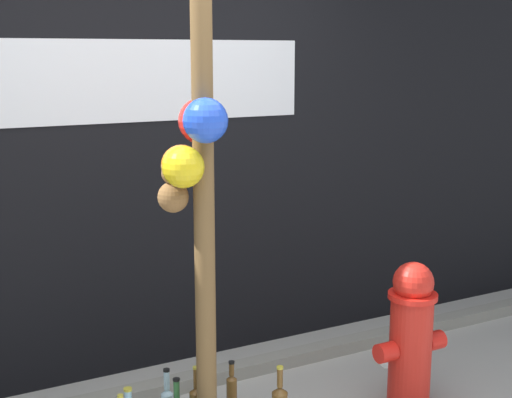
{
  "coord_description": "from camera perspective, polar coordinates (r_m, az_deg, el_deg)",
  "views": [
    {
      "loc": [
        -1.38,
        -2.44,
        1.93
      ],
      "look_at": [
        0.17,
        0.45,
        1.25
      ],
      "focal_mm": 49.89,
      "sensor_mm": 36.0,
      "label": 1
    }
  ],
  "objects": [
    {
      "name": "bottle_6",
      "position": [
        3.92,
        -1.96,
        -15.45
      ],
      "size": [
        0.06,
        0.06,
        0.33
      ],
      "color": "brown",
      "rests_on": "ground_plane"
    },
    {
      "name": "curb_strip",
      "position": [
        4.27,
        -6.61,
        -14.6
      ],
      "size": [
        8.0,
        0.12,
        0.08
      ],
      "primitive_type": "cube",
      "color": "gray",
      "rests_on": "ground_plane"
    },
    {
      "name": "fire_hydrant",
      "position": [
        4.05,
        12.32,
        -10.5
      ],
      "size": [
        0.44,
        0.27,
        0.82
      ],
      "color": "red",
      "rests_on": "ground_plane"
    },
    {
      "name": "building_wall",
      "position": [
        4.29,
        -9.54,
        8.06
      ],
      "size": [
        10.0,
        0.21,
        3.33
      ],
      "color": "black",
      "rests_on": "ground_plane"
    },
    {
      "name": "litter_0",
      "position": [
        4.67,
        10.86,
        -12.87
      ],
      "size": [
        0.16,
        0.11,
        0.01
      ],
      "primitive_type": "cube",
      "rotation": [
        0.0,
        0.0,
        2.96
      ],
      "color": "silver",
      "rests_on": "ground_plane"
    },
    {
      "name": "memorial_post",
      "position": [
        3.18,
        -4.74,
        7.84
      ],
      "size": [
        0.49,
        0.46,
        2.98
      ],
      "color": "brown",
      "rests_on": "ground_plane"
    }
  ]
}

